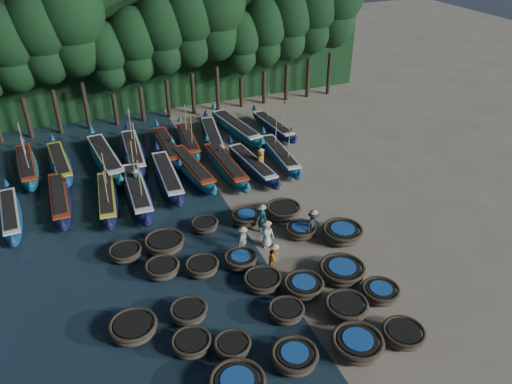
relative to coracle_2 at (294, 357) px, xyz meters
name	(u,v)px	position (x,y,z in m)	size (l,w,h in m)	color
ground	(252,240)	(1.63, 8.89, -0.45)	(120.00, 120.00, 0.00)	gray
foliage_wall	(154,51)	(1.63, 32.39, 4.55)	(40.00, 3.00, 10.00)	black
coracle_2	(294,357)	(0.00, 0.00, 0.00)	(2.05, 2.05, 0.78)	#4B3E2F
coracle_3	(357,344)	(2.80, -0.42, 0.03)	(2.83, 2.83, 0.84)	#4B3E2F
coracle_4	(403,334)	(5.09, -0.62, -0.08)	(2.21, 2.21, 0.65)	#4B3E2F
coracle_5	(191,344)	(-3.79, 2.46, -0.09)	(1.85, 1.85, 0.63)	#4B3E2F
coracle_6	(232,346)	(-2.18, 1.63, -0.08)	(1.98, 1.98, 0.65)	#4B3E2F
coracle_7	(286,311)	(0.86, 2.63, -0.07)	(1.93, 1.93, 0.67)	#4B3E2F
coracle_8	(346,307)	(3.57, 1.74, -0.01)	(2.56, 2.56, 0.77)	#4B3E2F
coracle_9	(380,292)	(5.69, 2.05, -0.06)	(2.10, 2.10, 0.69)	#4B3E2F
coracle_10	(133,328)	(-5.96, 4.28, -0.03)	(2.21, 2.21, 0.74)	#4B3E2F
coracle_11	(189,312)	(-3.39, 4.30, -0.05)	(2.03, 2.03, 0.70)	#4B3E2F
coracle_12	(263,281)	(0.68, 5.05, -0.09)	(2.41, 2.41, 0.64)	#4B3E2F
coracle_13	(304,286)	(2.40, 3.86, -0.04)	(2.50, 2.50, 0.71)	#4B3E2F
coracle_14	(342,271)	(4.73, 4.10, 0.00)	(2.83, 2.83, 0.79)	#4B3E2F
coracle_15	(162,269)	(-3.80, 7.84, -0.03)	(1.97, 1.97, 0.73)	#4B3E2F
coracle_16	(202,267)	(-1.83, 7.23, -0.06)	(2.12, 2.12, 0.69)	#4B3E2F
coracle_17	(241,260)	(0.23, 6.99, -0.04)	(1.98, 1.98, 0.72)	#4B3E2F
coracle_18	(301,230)	(4.45, 8.27, -0.08)	(1.84, 1.84, 0.65)	#4B3E2F
coracle_19	(342,233)	(6.47, 6.98, 0.03)	(2.72, 2.72, 0.83)	#4B3E2F
coracle_20	(125,253)	(-5.35, 10.02, -0.08)	(2.07, 2.07, 0.65)	#4B3E2F
coracle_21	(164,243)	(-3.20, 9.95, -0.01)	(2.74, 2.74, 0.77)	#4B3E2F
coracle_22	(205,225)	(-0.56, 10.89, -0.09)	(1.73, 1.73, 0.64)	#4B3E2F
coracle_23	(246,217)	(1.98, 10.65, -0.03)	(2.06, 2.06, 0.74)	#4B3E2F
coracle_24	(283,211)	(4.32, 10.36, 0.03)	(2.61, 2.61, 0.84)	#4B3E2F
long_boat_0	(11,215)	(-11.17, 16.28, 0.03)	(1.74, 7.26, 1.28)	navy
long_boat_1	(60,199)	(-8.29, 16.96, 0.07)	(1.36, 7.78, 1.37)	#10173C
long_boat_2	(107,198)	(-5.47, 15.97, 0.06)	(2.02, 7.53, 3.21)	#10173C
long_boat_3	(137,191)	(-3.55, 15.96, 0.12)	(1.83, 8.58, 3.65)	#10173C
long_boat_4	(168,177)	(-1.25, 17.18, 0.10)	(1.82, 8.32, 1.47)	#10173C
long_boat_5	(192,168)	(0.63, 17.76, 0.10)	(2.25, 8.26, 1.46)	#10575D
long_boat_6	(226,165)	(2.97, 17.21, 0.11)	(1.71, 8.34, 1.47)	#10575D
long_boat_7	(252,165)	(4.79, 16.63, 0.07)	(2.07, 7.78, 1.38)	#10173C
long_boat_8	(280,155)	(7.26, 17.31, 0.07)	(1.81, 7.77, 3.31)	navy
long_boat_9	(27,166)	(-10.13, 22.55, 0.09)	(1.90, 8.01, 3.41)	#10575D
long_boat_10	(60,163)	(-7.93, 22.19, 0.07)	(1.90, 7.76, 1.37)	navy
long_boat_11	(106,158)	(-4.79, 21.56, 0.16)	(2.47, 9.06, 1.60)	#10575D
long_boat_12	(134,152)	(-2.72, 21.79, 0.12)	(2.02, 8.51, 3.62)	#10173C
long_boat_13	(168,147)	(-0.12, 21.85, 0.08)	(1.44, 7.98, 1.41)	navy
long_boat_14	(188,141)	(1.64, 22.32, 0.04)	(1.87, 7.37, 3.14)	#10575D
long_boat_15	(212,136)	(3.67, 22.42, 0.08)	(2.67, 7.85, 1.40)	#10173C
long_boat_16	(236,128)	(5.94, 23.09, 0.13)	(2.72, 8.64, 1.53)	#10575D
long_boat_17	(273,126)	(9.01, 22.42, 0.04)	(1.92, 7.33, 3.13)	#10173C
fisherman_0	(267,233)	(2.22, 8.10, 0.42)	(0.85, 0.61, 1.82)	beige
fisherman_1	(262,218)	(2.51, 9.45, 0.53)	(0.71, 0.78, 2.00)	#175E63
fisherman_2	(274,256)	(1.80, 6.12, 0.36)	(0.93, 0.90, 1.71)	#BD7419
fisherman_3	(313,223)	(5.07, 7.95, 0.44)	(1.28, 1.08, 1.92)	black
fisherman_4	(243,241)	(0.69, 7.82, 0.50)	(1.04, 1.08, 2.00)	beige
fisherman_5	(137,180)	(-3.36, 16.96, 0.37)	(1.22, 1.45, 1.77)	#175E63
fisherman_6	(261,160)	(5.32, 16.31, 0.50)	(1.02, 1.04, 2.00)	#BD7419
tree_2	(10,48)	(-9.77, 28.89, 6.87)	(4.51, 4.51, 10.63)	black
tree_3	(40,36)	(-7.47, 28.89, 7.54)	(4.92, 4.92, 11.60)	black
tree_4	(71,24)	(-5.17, 28.89, 8.22)	(5.34, 5.34, 12.58)	black
tree_5	(107,56)	(-2.87, 28.89, 5.52)	(3.68, 3.68, 8.68)	black
tree_6	(135,45)	(-0.57, 28.89, 6.19)	(4.09, 4.09, 9.65)	black
tree_7	(162,34)	(1.73, 28.89, 6.87)	(4.51, 4.51, 10.63)	black
tree_8	(188,23)	(4.03, 28.89, 7.54)	(4.92, 4.92, 11.60)	black
tree_9	(214,12)	(6.33, 28.89, 8.22)	(5.34, 5.34, 12.58)	black
tree_10	(241,42)	(8.63, 28.89, 5.52)	(3.68, 3.68, 8.68)	black
tree_11	(265,32)	(10.93, 28.89, 6.19)	(4.09, 4.09, 9.65)	black
tree_12	(288,22)	(13.23, 28.89, 6.87)	(4.51, 4.51, 10.63)	black
tree_13	(311,12)	(15.53, 28.89, 7.54)	(4.92, 4.92, 11.60)	black
tree_14	(334,2)	(17.83, 28.89, 8.22)	(5.34, 5.34, 12.58)	black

